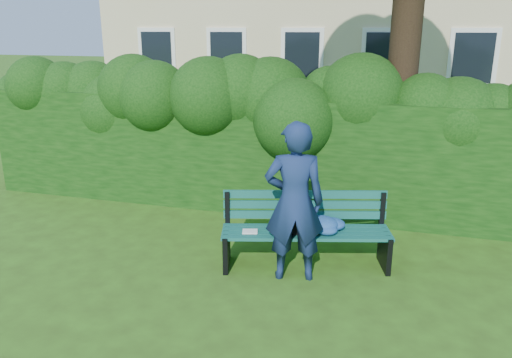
# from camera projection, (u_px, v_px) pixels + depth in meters

# --- Properties ---
(ground) EXTENTS (80.00, 80.00, 0.00)m
(ground) POSITION_uv_depth(u_px,v_px,m) (243.00, 267.00, 6.13)
(ground) COLOR #314A16
(ground) RESTS_ON ground
(hedge) EXTENTS (10.00, 1.00, 1.80)m
(hedge) POSITION_uv_depth(u_px,v_px,m) (283.00, 154.00, 7.89)
(hedge) COLOR black
(hedge) RESTS_ON ground
(park_bench) EXTENTS (2.09, 1.06, 0.89)m
(park_bench) POSITION_uv_depth(u_px,v_px,m) (307.00, 227.00, 6.03)
(park_bench) COLOR #0E473B
(park_bench) RESTS_ON ground
(man_reading) EXTENTS (0.77, 0.60, 1.86)m
(man_reading) POSITION_uv_depth(u_px,v_px,m) (294.00, 202.00, 5.61)
(man_reading) COLOR navy
(man_reading) RESTS_ON ground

